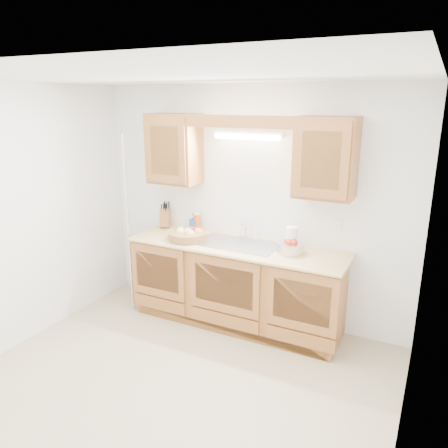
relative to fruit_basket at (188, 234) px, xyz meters
The scene contains 17 objects.
room 1.27m from the fruit_basket, 64.04° to the right, with size 3.52×3.50×2.50m.
base_cabinets 0.75m from the fruit_basket, ahead, with size 2.20×0.60×0.86m, color #A56730.
countertop 0.55m from the fruit_basket, ahead, with size 2.30×0.63×0.04m, color #E7C879.
upper_cabinet_left 0.94m from the fruit_basket, 142.11° to the left, with size 0.55×0.33×0.75m, color #A56730.
upper_cabinet_right 1.64m from the fruit_basket, ahead, with size 0.55×0.33×0.75m, color #A56730.
valance 1.30m from the fruit_basket, ahead, with size 2.20×0.05×0.12m, color #A56730.
fluorescent_fixture 1.21m from the fruit_basket, 29.65° to the left, with size 0.76×0.08×0.08m.
sink 0.56m from the fruit_basket, 10.16° to the left, with size 0.84×0.46×0.36m.
wire_shelf_pole 0.68m from the fruit_basket, 165.19° to the right, with size 0.03×0.03×2.00m, color silver.
outlet_plate 1.55m from the fruit_basket, 14.40° to the left, with size 0.08×0.01×0.12m, color white.
fruit_basket is the anchor object (origin of this frame).
knife_block 0.57m from the fruit_basket, 149.77° to the left, with size 0.17×0.20×0.31m.
orange_canister 0.34m from the fruit_basket, 103.38° to the left, with size 0.08×0.08×0.20m.
soap_bottle 0.35m from the fruit_basket, 109.13° to the left, with size 0.09×0.09×0.20m, color blue.
sponge 1.13m from the fruit_basket, 17.01° to the left, with size 0.14×0.11×0.02m.
paper_towel 1.11m from the fruit_basket, ahead, with size 0.14×0.14×0.29m.
apple_bowl 1.12m from the fruit_basket, ahead, with size 0.33×0.33×0.14m.
Camera 1 is at (1.81, -2.68, 2.35)m, focal length 35.00 mm.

